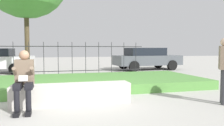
# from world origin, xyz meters

# --- Properties ---
(ground_plane) EXTENTS (60.00, 60.00, 0.00)m
(ground_plane) POSITION_xyz_m (0.00, 0.00, 0.00)
(ground_plane) COLOR #B2AFA8
(stone_bench) EXTENTS (2.78, 0.48, 0.50)m
(stone_bench) POSITION_xyz_m (-0.07, 0.00, 0.22)
(stone_bench) COLOR beige
(stone_bench) RESTS_ON ground_plane
(person_seated_reader) EXTENTS (0.42, 0.73, 1.30)m
(person_seated_reader) POSITION_xyz_m (-1.11, -0.27, 0.72)
(person_seated_reader) COLOR black
(person_seated_reader) RESTS_ON ground_plane
(grass_berm) EXTENTS (9.40, 3.34, 0.30)m
(grass_berm) POSITION_xyz_m (0.00, 2.37, 0.15)
(grass_berm) COLOR #569342
(grass_berm) RESTS_ON ground_plane
(iron_fence) EXTENTS (7.40, 0.03, 1.63)m
(iron_fence) POSITION_xyz_m (0.00, 4.80, 0.86)
(iron_fence) COLOR #232326
(iron_fence) RESTS_ON ground_plane
(car_parked_right) EXTENTS (4.27, 2.06, 1.39)m
(car_parked_right) POSITION_xyz_m (5.19, 7.57, 0.74)
(car_parked_right) COLOR #4C5156
(car_parked_right) RESTS_ON ground_plane
(person_passerby) EXTENTS (0.39, 0.42, 1.59)m
(person_passerby) POSITION_xyz_m (3.44, -0.89, 0.94)
(person_passerby) COLOR #38383D
(person_passerby) RESTS_ON ground_plane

